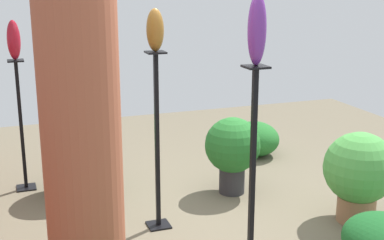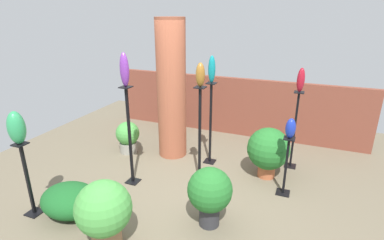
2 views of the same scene
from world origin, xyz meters
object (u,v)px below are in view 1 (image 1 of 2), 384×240
pedestal_violet (252,182)px  art_vase_bronze (155,30)px  art_vase_violet (257,30)px  potted_plant_front_right (359,172)px  pedestal_bronze (157,149)px  art_vase_ruby (14,40)px  brick_pillar (81,121)px  potted_plant_back_center (233,148)px  art_vase_cobalt (109,85)px  pedestal_cobalt (111,143)px  potted_plant_mid_left (77,149)px  pedestal_ruby (22,131)px  pedestal_teal (78,165)px  art_vase_teal (70,39)px

pedestal_violet → art_vase_bronze: size_ratio=4.50×
art_vase_violet → potted_plant_front_right: art_vase_violet is taller
pedestal_bronze → art_vase_ruby: 1.92m
pedestal_violet → art_vase_ruby: art_vase_ruby is taller
art_vase_violet → art_vase_bronze: bearing=23.4°
art_vase_bronze → brick_pillar: bearing=138.0°
art_vase_bronze → potted_plant_back_center: bearing=-62.3°
pedestal_bronze → potted_plant_back_center: (0.50, -0.94, -0.25)m
brick_pillar → pedestal_violet: brick_pillar is taller
art_vase_cobalt → potted_plant_back_center: bearing=-126.8°
potted_plant_front_right → pedestal_cobalt: bearing=46.3°
pedestal_bronze → pedestal_cobalt: (1.32, 0.15, -0.32)m
potted_plant_mid_left → potted_plant_front_right: 2.77m
brick_pillar → potted_plant_front_right: brick_pillar is taller
art_vase_violet → art_vase_ruby: size_ratio=1.24×
art_vase_bronze → pedestal_ruby: bearing=38.9°
brick_pillar → art_vase_ruby: brick_pillar is taller
potted_plant_mid_left → pedestal_violet: bearing=-153.2°
brick_pillar → potted_plant_front_right: 2.66m
art_vase_cobalt → potted_plant_back_center: 1.49m
pedestal_cobalt → potted_plant_front_right: pedestal_cobalt is taller
art_vase_bronze → potted_plant_back_center: (0.50, -0.94, -1.28)m
pedestal_teal → potted_plant_back_center: pedestal_teal is taller
pedestal_bronze → potted_plant_front_right: bearing=-106.2°
art_vase_bronze → pedestal_cobalt: bearing=6.7°
pedestal_cobalt → potted_plant_mid_left: bearing=127.9°
pedestal_teal → potted_plant_mid_left: 1.08m
pedestal_violet → art_vase_bronze: 1.49m
pedestal_ruby → art_vase_teal: (-1.40, -0.39, 1.09)m
pedestal_violet → pedestal_cobalt: pedestal_violet is taller
art_vase_teal → art_vase_violet: bearing=-129.8°
pedestal_ruby → brick_pillar: bearing=-171.5°
art_vase_teal → pedestal_violet: bearing=-129.8°
art_vase_violet → art_vase_cobalt: art_vase_violet is taller
art_vase_bronze → art_vase_teal: bearing=94.8°
potted_plant_back_center → pedestal_violet: bearing=161.1°
art_vase_bronze → potted_plant_back_center: art_vase_bronze is taller
art_vase_ruby → pedestal_bronze: bearing=-141.1°
pedestal_teal → art_vase_bronze: size_ratio=4.21×
art_vase_violet → art_vase_cobalt: (2.32, 0.59, -0.77)m
art_vase_cobalt → potted_plant_front_right: art_vase_cobalt is taller
potted_plant_mid_left → art_vase_bronze: bearing=-150.0°
potted_plant_front_right → potted_plant_mid_left: bearing=57.2°
pedestal_bronze → brick_pillar: bearing=138.0°
pedestal_bronze → potted_plant_front_right: pedestal_bronze is taller
potted_plant_front_right → pedestal_ruby: bearing=56.9°
pedestal_cobalt → art_vase_ruby: size_ratio=2.32×
art_vase_cobalt → potted_plant_back_center: size_ratio=0.37×
pedestal_bronze → art_vase_violet: art_vase_violet is taller
pedestal_violet → pedestal_ruby: pedestal_violet is taller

